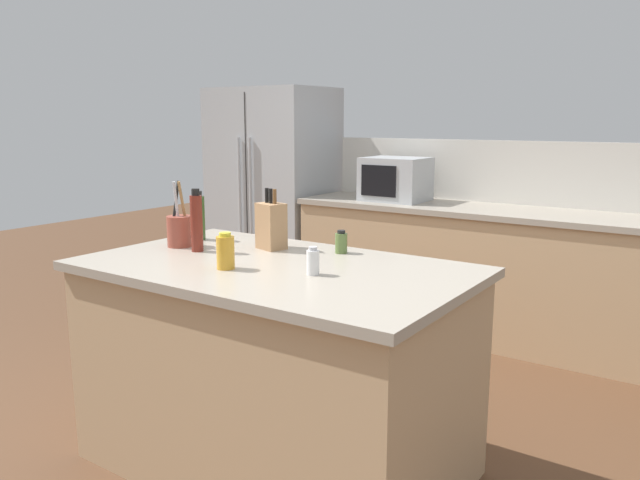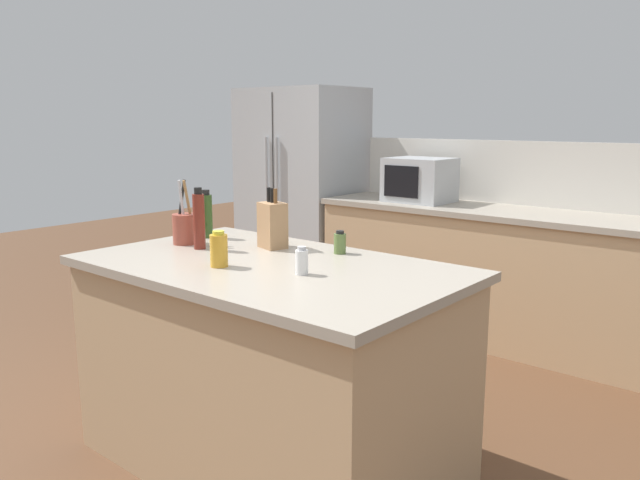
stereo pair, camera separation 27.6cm
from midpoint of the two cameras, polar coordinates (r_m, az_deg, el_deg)
The scene contains 13 objects.
ground_plane at distance 3.04m, azimuth -6.72°, elevation -19.74°, with size 14.00×14.00×0.00m, color brown.
back_counter_run at distance 4.53m, azimuth 14.78°, elevation -3.18°, with size 3.11×0.66×0.94m.
wall_backsplash at distance 4.71m, azimuth 16.50°, elevation 5.89°, with size 3.07×0.03×0.46m, color beige.
kitchen_island at distance 2.83m, azimuth -6.94°, elevation -11.50°, with size 1.68×1.00×0.94m.
refrigerator at distance 5.53m, azimuth -5.70°, elevation 4.24°, with size 1.00×0.75×1.81m.
microwave at distance 4.77m, azimuth 5.27°, elevation 5.56°, with size 0.46×0.39×0.33m.
knife_block at distance 2.99m, azimuth -7.14°, elevation 1.31°, with size 0.15×0.13×0.29m.
utensil_crock at distance 3.14m, azimuth -15.22°, elevation 0.89°, with size 0.12×0.12×0.32m.
vinegar_bottle at distance 2.99m, azimuth -13.84°, elevation 1.58°, with size 0.06×0.06×0.30m.
spice_jar_oregano at distance 2.88m, azimuth -0.79°, elevation -0.26°, with size 0.06×0.06×0.11m.
salt_shaker at distance 2.48m, azimuth -3.84°, elevation -2.03°, with size 0.05×0.05×0.11m.
olive_oil_bottle at distance 3.29m, azimuth -13.42°, elevation 2.06°, with size 0.06×0.06×0.25m.
honey_jar at distance 2.63m, azimuth -11.64°, elevation -1.09°, with size 0.08×0.08×0.15m.
Camera 1 is at (1.63, -2.04, 1.55)m, focal length 35.00 mm.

